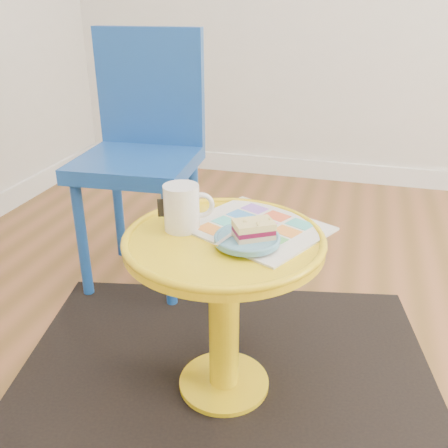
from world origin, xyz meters
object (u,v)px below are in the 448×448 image
(newspaper, at_px, (256,228))
(mug, at_px, (183,206))
(plate, at_px, (247,240))
(side_table, at_px, (224,284))
(chair, at_px, (143,142))

(newspaper, height_order, mug, mug)
(plate, bearing_deg, newspaper, 90.38)
(plate, bearing_deg, side_table, 156.99)
(side_table, distance_m, mug, 0.24)
(chair, relative_size, newspaper, 2.83)
(plate, bearing_deg, chair, 131.60)
(chair, xyz_separation_m, mug, (0.38, -0.59, 0.01))
(side_table, bearing_deg, chair, 129.27)
(side_table, xyz_separation_m, mug, (-0.12, 0.02, 0.21))
(chair, xyz_separation_m, newspaper, (0.57, -0.54, -0.05))
(chair, bearing_deg, plate, -52.08)
(mug, bearing_deg, side_table, -29.23)
(chair, bearing_deg, side_table, -54.42)
(newspaper, bearing_deg, side_table, -104.62)
(side_table, bearing_deg, mug, 169.13)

